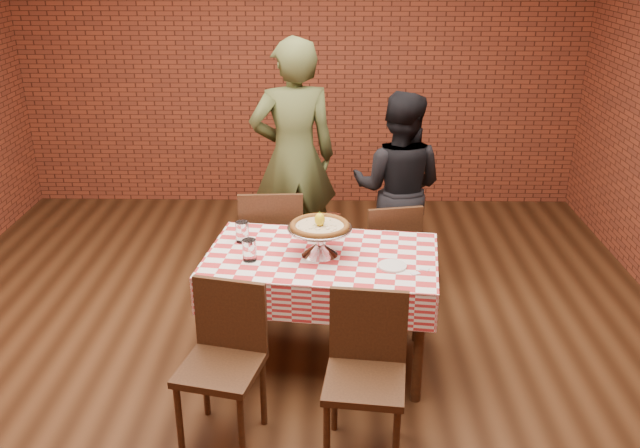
# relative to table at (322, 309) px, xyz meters

# --- Properties ---
(ground) EXTENTS (6.00, 6.00, 0.00)m
(ground) POSITION_rel_table_xyz_m (-0.25, -0.06, -0.38)
(ground) COLOR black
(ground) RESTS_ON ground
(back_wall) EXTENTS (5.50, 0.00, 5.50)m
(back_wall) POSITION_rel_table_xyz_m (-0.25, 2.94, 1.08)
(back_wall) COLOR brown
(back_wall) RESTS_ON ground
(table) EXTENTS (1.46, 0.98, 0.75)m
(table) POSITION_rel_table_xyz_m (0.00, 0.00, 0.00)
(table) COLOR #432814
(table) RESTS_ON ground
(tablecloth) EXTENTS (1.50, 1.02, 0.24)m
(tablecloth) POSITION_rel_table_xyz_m (0.00, 0.00, 0.26)
(tablecloth) COLOR red
(tablecloth) RESTS_ON table
(pizza_stand) EXTENTS (0.45, 0.45, 0.18)m
(pizza_stand) POSITION_rel_table_xyz_m (-0.01, 0.00, 0.47)
(pizza_stand) COLOR silver
(pizza_stand) RESTS_ON tablecloth
(pizza) EXTENTS (0.40, 0.40, 0.03)m
(pizza) POSITION_rel_table_xyz_m (-0.01, 0.00, 0.57)
(pizza) COLOR beige
(pizza) RESTS_ON pizza_stand
(lemon) EXTENTS (0.07, 0.07, 0.08)m
(lemon) POSITION_rel_table_xyz_m (-0.01, 0.00, 0.61)
(lemon) COLOR yellow
(lemon) RESTS_ON pizza
(water_glass_left) EXTENTS (0.09, 0.09, 0.13)m
(water_glass_left) POSITION_rel_table_xyz_m (-0.43, -0.09, 0.45)
(water_glass_left) COLOR white
(water_glass_left) RESTS_ON tablecloth
(water_glass_right) EXTENTS (0.09, 0.09, 0.13)m
(water_glass_right) POSITION_rel_table_xyz_m (-0.50, 0.18, 0.45)
(water_glass_right) COLOR white
(water_glass_right) RESTS_ON tablecloth
(side_plate) EXTENTS (0.19, 0.19, 0.01)m
(side_plate) POSITION_rel_table_xyz_m (0.41, -0.16, 0.39)
(side_plate) COLOR white
(side_plate) RESTS_ON tablecloth
(sweetener_packet_a) EXTENTS (0.06, 0.05, 0.00)m
(sweetener_packet_a) POSITION_rel_table_xyz_m (0.54, -0.25, 0.39)
(sweetener_packet_a) COLOR white
(sweetener_packet_a) RESTS_ON tablecloth
(sweetener_packet_b) EXTENTS (0.06, 0.05, 0.00)m
(sweetener_packet_b) POSITION_rel_table_xyz_m (0.60, -0.20, 0.39)
(sweetener_packet_b) COLOR white
(sweetener_packet_b) RESTS_ON tablecloth
(condiment_caddy) EXTENTS (0.12, 0.11, 0.13)m
(condiment_caddy) POSITION_rel_table_xyz_m (0.06, 0.33, 0.45)
(condiment_caddy) COLOR silver
(condiment_caddy) RESTS_ON tablecloth
(chair_near_left) EXTENTS (0.48, 0.48, 0.88)m
(chair_near_left) POSITION_rel_table_xyz_m (-0.52, -0.76, 0.07)
(chair_near_left) COLOR #432814
(chair_near_left) RESTS_ON ground
(chair_near_right) EXTENTS (0.45, 0.45, 0.88)m
(chair_near_right) POSITION_rel_table_xyz_m (0.23, -0.86, 0.07)
(chair_near_right) COLOR #432814
(chair_near_right) RESTS_ON ground
(chair_far_left) EXTENTS (0.47, 0.47, 0.93)m
(chair_far_left) POSITION_rel_table_xyz_m (-0.37, 0.79, 0.09)
(chair_far_left) COLOR #432814
(chair_far_left) RESTS_ON ground
(chair_far_right) EXTENTS (0.45, 0.45, 0.86)m
(chair_far_right) POSITION_rel_table_xyz_m (0.46, 0.69, 0.05)
(chair_far_right) COLOR #432814
(chair_far_right) RESTS_ON ground
(diner_olive) EXTENTS (0.77, 0.59, 1.88)m
(diner_olive) POSITION_rel_table_xyz_m (-0.24, 1.40, 0.56)
(diner_olive) COLOR #4A542D
(diner_olive) RESTS_ON ground
(diner_black) EXTENTS (0.86, 0.75, 1.51)m
(diner_black) POSITION_rel_table_xyz_m (0.57, 1.21, 0.38)
(diner_black) COLOR black
(diner_black) RESTS_ON ground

